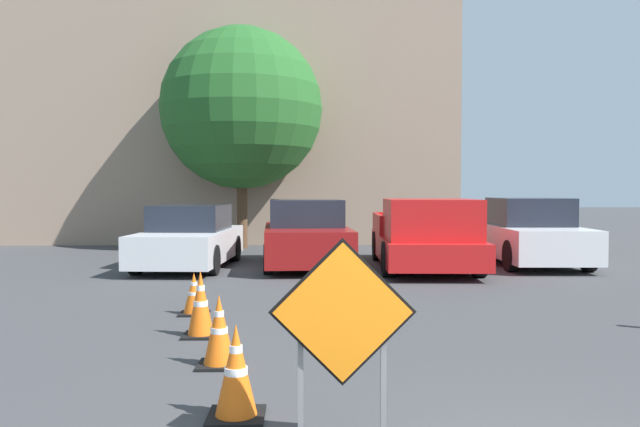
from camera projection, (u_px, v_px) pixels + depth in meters
ground_plane at (361, 275)px, 13.20m from camera, size 96.00×96.00×0.00m
road_closed_sign at (342, 332)px, 4.36m from camera, size 1.04×0.20×1.48m
traffic_cone_nearest at (236, 372)px, 4.94m from camera, size 0.45×0.45×0.75m
traffic_cone_second at (219, 331)px, 6.38m from camera, size 0.43×0.43×0.74m
traffic_cone_third at (201, 304)px, 7.67m from camera, size 0.43×0.43×0.82m
traffic_cone_fourth at (194, 294)px, 9.01m from camera, size 0.41×0.41×0.61m
parked_car_nearest at (190, 239)px, 14.46m from camera, size 2.07×4.31×1.44m
parked_car_second at (306, 236)px, 14.62m from camera, size 2.09×4.33×1.57m
pickup_truck at (425, 238)px, 14.02m from camera, size 2.28×5.10×1.60m
parked_car_third at (530, 234)px, 15.00m from camera, size 2.01×4.27×1.60m
building_facade_backdrop at (229, 125)px, 22.49m from camera, size 15.66×5.00×8.28m
street_tree_behind_lot at (242, 109)px, 18.94m from camera, size 4.91×4.91×6.72m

